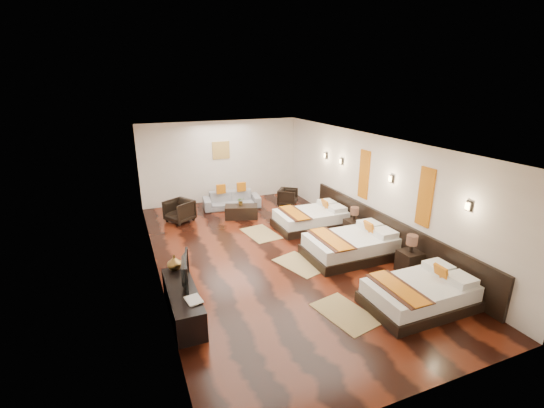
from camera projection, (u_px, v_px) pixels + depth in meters
name	position (u px, v px, depth m)	size (l,w,h in m)	color
floor	(274.00, 254.00, 9.24)	(5.50, 9.50, 0.01)	black
ceiling	(274.00, 141.00, 8.36)	(5.50, 9.50, 0.01)	white
back_wall	(221.00, 162.00, 12.97)	(5.50, 0.01, 2.80)	silver
left_wall	(153.00, 216.00, 7.80)	(0.01, 9.50, 2.80)	silver
right_wall	(371.00, 188.00, 9.79)	(0.01, 9.50, 2.80)	silver
headboard_panel	(386.00, 233.00, 9.38)	(0.08, 6.60, 0.90)	black
bed_near	(420.00, 294.00, 7.05)	(2.01, 1.26, 0.77)	black
bed_mid	(351.00, 245.00, 9.05)	(2.16, 1.36, 0.83)	black
bed_far	(311.00, 218.00, 10.86)	(2.03, 1.28, 0.78)	black
nightstand_a	(410.00, 259.00, 8.30)	(0.45, 0.45, 0.89)	black
nightstand_b	(353.00, 226.00, 10.22)	(0.43, 0.43, 0.84)	black
jute_mat_near	(345.00, 313.00, 6.89)	(0.75, 1.20, 0.01)	#987F4D
jute_mat_mid	(300.00, 264.00, 8.73)	(0.75, 1.20, 0.01)	#987F4D
jute_mat_far	(261.00, 234.00, 10.46)	(0.75, 1.20, 0.01)	#987F4D
tv_console	(183.00, 302.00, 6.76)	(0.50, 1.80, 0.55)	black
tv	(182.00, 271.00, 6.78)	(0.89, 0.12, 0.52)	black
book	(187.00, 302.00, 6.24)	(0.25, 0.33, 0.03)	black
figurine	(175.00, 263.00, 7.31)	(0.29, 0.29, 0.30)	brown
sofa	(232.00, 200.00, 12.51)	(1.87, 0.73, 0.55)	gray
armchair_left	(179.00, 211.00, 11.28)	(0.72, 0.74, 0.67)	black
armchair_right	(288.00, 197.00, 12.82)	(0.60, 0.62, 0.56)	black
coffee_table	(241.00, 212.00, 11.61)	(1.00, 0.50, 0.40)	black
table_plant	(241.00, 201.00, 11.58)	(0.23, 0.20, 0.25)	#305C1E
orange_panel_a	(425.00, 197.00, 8.03)	(0.04, 0.40, 1.30)	#D86014
orange_panel_b	(364.00, 174.00, 9.96)	(0.04, 0.40, 1.30)	#D86014
sconce_near	(469.00, 206.00, 7.01)	(0.07, 0.12, 0.18)	black
sconce_mid	(391.00, 179.00, 8.93)	(0.07, 0.12, 0.18)	black
sconce_far	(341.00, 161.00, 10.86)	(0.07, 0.12, 0.18)	black
sconce_lounge	(326.00, 156.00, 11.65)	(0.07, 0.12, 0.18)	black
gold_artwork	(221.00, 150.00, 12.82)	(0.60, 0.04, 0.60)	#AD873F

